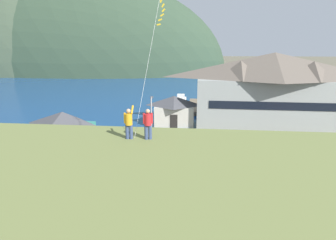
{
  "coord_description": "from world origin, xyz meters",
  "views": [
    {
      "loc": [
        1.83,
        -22.53,
        12.15
      ],
      "look_at": [
        -1.4,
        9.0,
        3.84
      ],
      "focal_mm": 30.84,
      "sensor_mm": 36.0,
      "label": 1
    }
  ],
  "objects_px": {
    "parked_car_corner_spot": "(67,173)",
    "parked_car_front_row_red": "(304,176)",
    "parked_car_mid_row_near": "(212,153)",
    "storage_shed_near_lot": "(64,130)",
    "person_kite_flyer": "(129,123)",
    "moored_boat_wharfside": "(181,101)",
    "person_companion": "(148,123)",
    "storage_shed_waterside": "(174,110)",
    "parked_car_back_row_left": "(288,154)",
    "wharf_dock": "(197,106)",
    "harbor_lodge": "(272,88)",
    "parked_car_lone_by_shed": "(101,152)",
    "parked_car_back_row_right": "(250,178)",
    "parked_car_mid_row_far": "(149,177)",
    "moored_boat_outer_mooring": "(215,104)",
    "parking_light_pole": "(152,118)"
  },
  "relations": [
    {
      "from": "wharf_dock",
      "to": "moored_boat_outer_mooring",
      "type": "relative_size",
      "value": 1.68
    },
    {
      "from": "parked_car_back_row_left",
      "to": "parking_light_pole",
      "type": "distance_m",
      "value": 15.68
    },
    {
      "from": "wharf_dock",
      "to": "harbor_lodge",
      "type": "bearing_deg",
      "value": -47.04
    },
    {
      "from": "parked_car_mid_row_far",
      "to": "parked_car_lone_by_shed",
      "type": "xyz_separation_m",
      "value": [
        -6.07,
        5.32,
        0.0
      ]
    },
    {
      "from": "parked_car_lone_by_shed",
      "to": "parked_car_back_row_left",
      "type": "relative_size",
      "value": 0.99
    },
    {
      "from": "wharf_dock",
      "to": "moored_boat_outer_mooring",
      "type": "xyz_separation_m",
      "value": [
        3.6,
        1.03,
        0.37
      ]
    },
    {
      "from": "harbor_lodge",
      "to": "parked_car_corner_spot",
      "type": "distance_m",
      "value": 31.34
    },
    {
      "from": "person_companion",
      "to": "storage_shed_near_lot",
      "type": "bearing_deg",
      "value": 129.07
    },
    {
      "from": "storage_shed_near_lot",
      "to": "person_companion",
      "type": "distance_m",
      "value": 21.12
    },
    {
      "from": "wharf_dock",
      "to": "moored_boat_wharfside",
      "type": "xyz_separation_m",
      "value": [
        -3.4,
        3.48,
        0.37
      ]
    },
    {
      "from": "storage_shed_waterside",
      "to": "parked_car_corner_spot",
      "type": "height_order",
      "value": "storage_shed_waterside"
    },
    {
      "from": "storage_shed_waterside",
      "to": "parked_car_mid_row_far",
      "type": "height_order",
      "value": "storage_shed_waterside"
    },
    {
      "from": "moored_boat_outer_mooring",
      "to": "parked_car_mid_row_far",
      "type": "relative_size",
      "value": 1.84
    },
    {
      "from": "parked_car_front_row_red",
      "to": "person_kite_flyer",
      "type": "bearing_deg",
      "value": -145.88
    },
    {
      "from": "parked_car_corner_spot",
      "to": "parked_car_front_row_red",
      "type": "relative_size",
      "value": 1.02
    },
    {
      "from": "storage_shed_near_lot",
      "to": "person_kite_flyer",
      "type": "distance_m",
      "value": 20.51
    },
    {
      "from": "storage_shed_near_lot",
      "to": "parked_car_mid_row_near",
      "type": "xyz_separation_m",
      "value": [
        17.3,
        -2.33,
        -1.33
      ]
    },
    {
      "from": "moored_boat_outer_mooring",
      "to": "parked_car_mid_row_near",
      "type": "relative_size",
      "value": 1.82
    },
    {
      "from": "parked_car_mid_row_near",
      "to": "parked_car_front_row_red",
      "type": "distance_m",
      "value": 8.95
    },
    {
      "from": "parked_car_front_row_red",
      "to": "person_kite_flyer",
      "type": "relative_size",
      "value": 2.27
    },
    {
      "from": "parked_car_back_row_left",
      "to": "parked_car_corner_spot",
      "type": "bearing_deg",
      "value": -162.11
    },
    {
      "from": "parked_car_mid_row_far",
      "to": "parking_light_pole",
      "type": "xyz_separation_m",
      "value": [
        -1.44,
        10.49,
        2.59
      ]
    },
    {
      "from": "harbor_lodge",
      "to": "storage_shed_near_lot",
      "type": "bearing_deg",
      "value": -154.3
    },
    {
      "from": "harbor_lodge",
      "to": "person_kite_flyer",
      "type": "distance_m",
      "value": 32.36
    },
    {
      "from": "parked_car_back_row_left",
      "to": "parked_car_corner_spot",
      "type": "relative_size",
      "value": 1.01
    },
    {
      "from": "storage_shed_waterside",
      "to": "parked_car_mid_row_near",
      "type": "height_order",
      "value": "storage_shed_waterside"
    },
    {
      "from": "moored_boat_wharfside",
      "to": "parked_car_corner_spot",
      "type": "relative_size",
      "value": 1.56
    },
    {
      "from": "storage_shed_waterside",
      "to": "parked_car_back_row_right",
      "type": "height_order",
      "value": "storage_shed_waterside"
    },
    {
      "from": "moored_boat_wharfside",
      "to": "person_kite_flyer",
      "type": "xyz_separation_m",
      "value": [
        -0.42,
        -44.0,
        7.21
      ]
    },
    {
      "from": "person_kite_flyer",
      "to": "moored_boat_wharfside",
      "type": "bearing_deg",
      "value": 89.45
    },
    {
      "from": "moored_boat_outer_mooring",
      "to": "parked_car_back_row_left",
      "type": "height_order",
      "value": "moored_boat_outer_mooring"
    },
    {
      "from": "harbor_lodge",
      "to": "parked_car_mid_row_near",
      "type": "xyz_separation_m",
      "value": [
        -9.32,
        -15.15,
        -4.8
      ]
    },
    {
      "from": "wharf_dock",
      "to": "parked_car_back_row_left",
      "type": "relative_size",
      "value": 3.05
    },
    {
      "from": "storage_shed_waterside",
      "to": "moored_boat_wharfside",
      "type": "bearing_deg",
      "value": 89.63
    },
    {
      "from": "moored_boat_wharfside",
      "to": "parked_car_mid_row_near",
      "type": "xyz_separation_m",
      "value": [
        5.11,
        -30.47,
        0.34
      ]
    },
    {
      "from": "storage_shed_near_lot",
      "to": "parked_car_mid_row_far",
      "type": "distance_m",
      "value": 14.45
    },
    {
      "from": "parked_car_back_row_right",
      "to": "parked_car_back_row_left",
      "type": "relative_size",
      "value": 1.01
    },
    {
      "from": "parked_car_front_row_red",
      "to": "moored_boat_wharfside",
      "type": "bearing_deg",
      "value": 110.06
    },
    {
      "from": "parked_car_back_row_left",
      "to": "moored_boat_wharfside",
      "type": "bearing_deg",
      "value": 113.43
    },
    {
      "from": "harbor_lodge",
      "to": "moored_boat_wharfside",
      "type": "relative_size",
      "value": 3.5
    },
    {
      "from": "parked_car_mid_row_near",
      "to": "parked_car_front_row_red",
      "type": "xyz_separation_m",
      "value": [
        7.69,
        -4.58,
        0.0
      ]
    },
    {
      "from": "parked_car_back_row_right",
      "to": "parked_car_mid_row_far",
      "type": "height_order",
      "value": "same"
    },
    {
      "from": "storage_shed_near_lot",
      "to": "moored_boat_wharfside",
      "type": "xyz_separation_m",
      "value": [
        12.19,
        28.14,
        -1.67
      ]
    },
    {
      "from": "harbor_lodge",
      "to": "parked_car_front_row_red",
      "type": "bearing_deg",
      "value": -94.75
    },
    {
      "from": "moored_boat_wharfside",
      "to": "parked_car_lone_by_shed",
      "type": "xyz_separation_m",
      "value": [
        -6.66,
        -31.32,
        0.34
      ]
    },
    {
      "from": "parking_light_pole",
      "to": "parked_car_front_row_red",
      "type": "bearing_deg",
      "value": -30.96
    },
    {
      "from": "harbor_lodge",
      "to": "person_companion",
      "type": "bearing_deg",
      "value": -115.69
    },
    {
      "from": "storage_shed_near_lot",
      "to": "parked_car_back_row_right",
      "type": "height_order",
      "value": "storage_shed_near_lot"
    },
    {
      "from": "moored_boat_wharfside",
      "to": "person_companion",
      "type": "height_order",
      "value": "person_companion"
    },
    {
      "from": "harbor_lodge",
      "to": "parked_car_lone_by_shed",
      "type": "distance_m",
      "value": 26.9
    }
  ]
}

